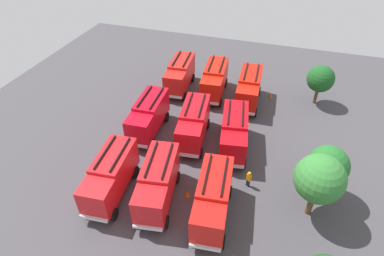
{
  "coord_description": "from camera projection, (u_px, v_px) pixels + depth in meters",
  "views": [
    {
      "loc": [
        25.05,
        7.95,
        22.2
      ],
      "look_at": [
        0.0,
        0.0,
        1.4
      ],
      "focal_mm": 29.76,
      "sensor_mm": 36.0,
      "label": 1
    }
  ],
  "objects": [
    {
      "name": "tree_0",
      "position": [
        321.0,
        79.0,
        37.74
      ],
      "size": [
        3.21,
        3.21,
        4.98
      ],
      "color": "brown",
      "rests_on": "ground"
    },
    {
      "name": "tree_2",
      "position": [
        320.0,
        179.0,
        24.25
      ],
      "size": [
        3.92,
        3.92,
        6.08
      ],
      "color": "brown",
      "rests_on": "ground"
    },
    {
      "name": "fire_truck_1",
      "position": [
        148.0,
        115.0,
        34.05
      ],
      "size": [
        7.32,
        3.06,
        3.88
      ],
      "rotation": [
        0.0,
        0.0,
        0.05
      ],
      "color": "red",
      "rests_on": "ground"
    },
    {
      "name": "traffic_cone_1",
      "position": [
        155.0,
        87.0,
        42.02
      ],
      "size": [
        0.49,
        0.49,
        0.69
      ],
      "primitive_type": "cone",
      "color": "#F2600C",
      "rests_on": "ground"
    },
    {
      "name": "firefighter_1",
      "position": [
        249.0,
        179.0,
        28.5
      ],
      "size": [
        0.43,
        0.48,
        1.69
      ],
      "rotation": [
        0.0,
        0.0,
        5.72
      ],
      "color": "black",
      "rests_on": "ground"
    },
    {
      "name": "ground_plane",
      "position": [
        192.0,
        138.0,
        34.38
      ],
      "size": [
        55.06,
        55.06,
        0.0
      ],
      "primitive_type": "plane",
      "color": "#423F44"
    },
    {
      "name": "fire_truck_3",
      "position": [
        214.0,
        79.0,
        40.06
      ],
      "size": [
        7.38,
        3.24,
        3.88
      ],
      "rotation": [
        0.0,
        0.0,
        0.08
      ],
      "color": "red",
      "rests_on": "ground"
    },
    {
      "name": "tree_1",
      "position": [
        328.0,
        166.0,
        26.1
      ],
      "size": [
        3.42,
        3.42,
        5.31
      ],
      "color": "brown",
      "rests_on": "ground"
    },
    {
      "name": "fire_truck_4",
      "position": [
        193.0,
        123.0,
        32.95
      ],
      "size": [
        7.45,
        3.47,
        3.88
      ],
      "rotation": [
        0.0,
        0.0,
        0.12
      ],
      "color": "red",
      "rests_on": "ground"
    },
    {
      "name": "traffic_cone_0",
      "position": [
        271.0,
        95.0,
        40.61
      ],
      "size": [
        0.44,
        0.44,
        0.63
      ],
      "primitive_type": "cone",
      "color": "#F2600C",
      "rests_on": "ground"
    },
    {
      "name": "traffic_cone_2",
      "position": [
        187.0,
        193.0,
        27.99
      ],
      "size": [
        0.46,
        0.46,
        0.66
      ],
      "primitive_type": "cone",
      "color": "#F2600C",
      "rests_on": "ground"
    },
    {
      "name": "fire_truck_2",
      "position": [
        111.0,
        175.0,
        27.21
      ],
      "size": [
        7.38,
        3.25,
        3.88
      ],
      "rotation": [
        0.0,
        0.0,
        0.08
      ],
      "color": "red",
      "rests_on": "ground"
    },
    {
      "name": "fire_truck_8",
      "position": [
        213.0,
        198.0,
        25.25
      ],
      "size": [
        7.42,
        3.38,
        3.88
      ],
      "rotation": [
        0.0,
        0.0,
        0.11
      ],
      "color": "red",
      "rests_on": "ground"
    },
    {
      "name": "fire_truck_0",
      "position": [
        180.0,
        74.0,
        41.15
      ],
      "size": [
        7.37,
        3.22,
        3.88
      ],
      "rotation": [
        0.0,
        0.0,
        0.08
      ],
      "color": "red",
      "rests_on": "ground"
    },
    {
      "name": "fire_truck_6",
      "position": [
        249.0,
        88.0,
        38.44
      ],
      "size": [
        7.32,
        3.07,
        3.88
      ],
      "rotation": [
        0.0,
        0.0,
        0.05
      ],
      "color": "red",
      "rests_on": "ground"
    },
    {
      "name": "fire_truck_7",
      "position": [
        234.0,
        132.0,
        31.84
      ],
      "size": [
        7.5,
        3.67,
        3.88
      ],
      "rotation": [
        0.0,
        0.0,
        0.16
      ],
      "color": "red",
      "rests_on": "ground"
    },
    {
      "name": "fire_truck_5",
      "position": [
        158.0,
        182.0,
        26.57
      ],
      "size": [
        7.49,
        3.66,
        3.88
      ],
      "rotation": [
        0.0,
        0.0,
        0.16
      ],
      "color": "red",
      "rests_on": "ground"
    }
  ]
}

